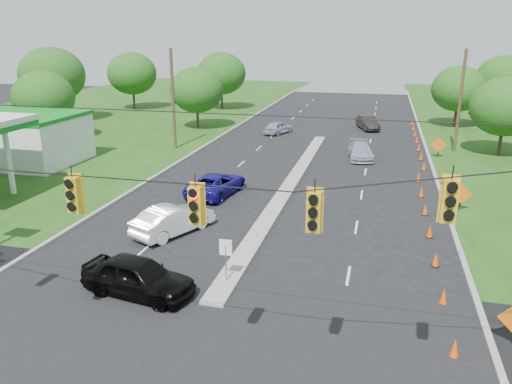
# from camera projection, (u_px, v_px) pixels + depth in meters

# --- Properties ---
(ground) EXTENTS (160.00, 160.00, 0.00)m
(ground) POSITION_uv_depth(u_px,v_px,m) (170.00, 372.00, 15.75)
(ground) COLOR black
(ground) RESTS_ON ground
(cross_street) EXTENTS (160.00, 14.00, 0.02)m
(cross_street) POSITION_uv_depth(u_px,v_px,m) (170.00, 372.00, 15.75)
(cross_street) COLOR black
(cross_street) RESTS_ON ground
(curb_left) EXTENTS (0.25, 110.00, 0.16)m
(curb_left) POSITION_uv_depth(u_px,v_px,m) (200.00, 150.00, 45.82)
(curb_left) COLOR gray
(curb_left) RESTS_ON ground
(curb_right) EXTENTS (0.25, 110.00, 0.16)m
(curb_right) POSITION_uv_depth(u_px,v_px,m) (430.00, 163.00, 41.11)
(curb_right) COLOR gray
(curb_right) RESTS_ON ground
(median) EXTENTS (1.00, 34.00, 0.18)m
(median) POSITION_uv_depth(u_px,v_px,m) (290.00, 185.00, 35.15)
(median) COLOR gray
(median) RESTS_ON ground
(median_sign) EXTENTS (0.55, 0.06, 2.05)m
(median_sign) POSITION_uv_depth(u_px,v_px,m) (226.00, 253.00, 20.85)
(median_sign) COLOR gray
(median_sign) RESTS_ON ground
(signal_span) EXTENTS (25.60, 0.32, 9.00)m
(signal_span) POSITION_uv_depth(u_px,v_px,m) (143.00, 239.00, 13.33)
(signal_span) COLOR #422D1C
(signal_span) RESTS_ON ground
(utility_pole_far_left) EXTENTS (0.28, 0.28, 9.00)m
(utility_pole_far_left) POSITION_uv_depth(u_px,v_px,m) (173.00, 100.00, 45.02)
(utility_pole_far_left) COLOR #422D1C
(utility_pole_far_left) RESTS_ON ground
(utility_pole_far_right) EXTENTS (0.28, 0.28, 9.00)m
(utility_pole_far_right) POSITION_uv_depth(u_px,v_px,m) (460.00, 102.00, 43.80)
(utility_pole_far_right) COLOR #422D1C
(utility_pole_far_right) RESTS_ON ground
(cone_0) EXTENTS (0.32, 0.32, 0.70)m
(cone_0) POSITION_uv_depth(u_px,v_px,m) (455.00, 348.00, 16.36)
(cone_0) COLOR #E64C07
(cone_0) RESTS_ON ground
(cone_1) EXTENTS (0.32, 0.32, 0.70)m
(cone_1) POSITION_uv_depth(u_px,v_px,m) (444.00, 296.00, 19.59)
(cone_1) COLOR #E64C07
(cone_1) RESTS_ON ground
(cone_2) EXTENTS (0.32, 0.32, 0.70)m
(cone_2) POSITION_uv_depth(u_px,v_px,m) (436.00, 259.00, 22.83)
(cone_2) COLOR #E64C07
(cone_2) RESTS_ON ground
(cone_3) EXTENTS (0.32, 0.32, 0.70)m
(cone_3) POSITION_uv_depth(u_px,v_px,m) (430.00, 231.00, 26.06)
(cone_3) COLOR #E64C07
(cone_3) RESTS_ON ground
(cone_4) EXTENTS (0.32, 0.32, 0.70)m
(cone_4) POSITION_uv_depth(u_px,v_px,m) (425.00, 209.00, 29.29)
(cone_4) COLOR #E64C07
(cone_4) RESTS_ON ground
(cone_5) EXTENTS (0.32, 0.32, 0.70)m
(cone_5) POSITION_uv_depth(u_px,v_px,m) (421.00, 192.00, 32.53)
(cone_5) COLOR #E64C07
(cone_5) RESTS_ON ground
(cone_6) EXTENTS (0.32, 0.32, 0.70)m
(cone_6) POSITION_uv_depth(u_px,v_px,m) (418.00, 178.00, 35.76)
(cone_6) COLOR #E64C07
(cone_6) RESTS_ON ground
(cone_7) EXTENTS (0.32, 0.32, 0.70)m
(cone_7) POSITION_uv_depth(u_px,v_px,m) (424.00, 166.00, 38.85)
(cone_7) COLOR #E64C07
(cone_7) RESTS_ON ground
(cone_8) EXTENTS (0.32, 0.32, 0.70)m
(cone_8) POSITION_uv_depth(u_px,v_px,m) (421.00, 156.00, 42.09)
(cone_8) COLOR #E64C07
(cone_8) RESTS_ON ground
(cone_9) EXTENTS (0.32, 0.32, 0.70)m
(cone_9) POSITION_uv_depth(u_px,v_px,m) (419.00, 147.00, 45.32)
(cone_9) COLOR #E64C07
(cone_9) RESTS_ON ground
(cone_10) EXTENTS (0.32, 0.32, 0.70)m
(cone_10) POSITION_uv_depth(u_px,v_px,m) (417.00, 140.00, 48.56)
(cone_10) COLOR #E64C07
(cone_10) RESTS_ON ground
(cone_11) EXTENTS (0.32, 0.32, 0.70)m
(cone_11) POSITION_uv_depth(u_px,v_px,m) (415.00, 133.00, 51.79)
(cone_11) COLOR #E64C07
(cone_11) RESTS_ON ground
(cone_12) EXTENTS (0.32, 0.32, 0.70)m
(cone_12) POSITION_uv_depth(u_px,v_px,m) (413.00, 127.00, 55.02)
(cone_12) COLOR #E64C07
(cone_12) RESTS_ON ground
(cone_13) EXTENTS (0.32, 0.32, 0.70)m
(cone_13) POSITION_uv_depth(u_px,v_px,m) (412.00, 122.00, 58.26)
(cone_13) COLOR #E64C07
(cone_13) RESTS_ON ground
(work_sign_1) EXTENTS (1.27, 0.58, 1.37)m
(work_sign_1) POSITION_uv_depth(u_px,v_px,m) (461.00, 195.00, 29.52)
(work_sign_1) COLOR black
(work_sign_1) RESTS_ON ground
(work_sign_2) EXTENTS (1.27, 0.58, 1.37)m
(work_sign_2) POSITION_uv_depth(u_px,v_px,m) (439.00, 146.00, 42.46)
(work_sign_2) COLOR black
(work_sign_2) RESTS_ON ground
(tree_2) EXTENTS (5.88, 5.88, 6.86)m
(tree_2) POSITION_uv_depth(u_px,v_px,m) (43.00, 97.00, 48.22)
(tree_2) COLOR black
(tree_2) RESTS_ON ground
(tree_3) EXTENTS (7.56, 7.56, 8.82)m
(tree_3) POSITION_uv_depth(u_px,v_px,m) (52.00, 75.00, 58.48)
(tree_3) COLOR black
(tree_3) RESTS_ON ground
(tree_4) EXTENTS (6.72, 6.72, 7.84)m
(tree_4) POSITION_uv_depth(u_px,v_px,m) (132.00, 74.00, 68.83)
(tree_4) COLOR black
(tree_4) RESTS_ON ground
(tree_5) EXTENTS (5.88, 5.88, 6.86)m
(tree_5) POSITION_uv_depth(u_px,v_px,m) (197.00, 90.00, 54.66)
(tree_5) COLOR black
(tree_5) RESTS_ON ground
(tree_6) EXTENTS (6.72, 6.72, 7.84)m
(tree_6) POSITION_uv_depth(u_px,v_px,m) (221.00, 74.00, 68.80)
(tree_6) COLOR black
(tree_6) RESTS_ON ground
(tree_9) EXTENTS (5.88, 5.88, 6.86)m
(tree_9) POSITION_uv_depth(u_px,v_px,m) (505.00, 106.00, 42.11)
(tree_9) COLOR black
(tree_9) RESTS_ON ground
(tree_11) EXTENTS (6.72, 6.72, 7.84)m
(tree_11) POSITION_uv_depth(u_px,v_px,m) (504.00, 79.00, 60.39)
(tree_11) COLOR black
(tree_11) RESTS_ON ground
(tree_12) EXTENTS (5.88, 5.88, 6.86)m
(tree_12) POSITION_uv_depth(u_px,v_px,m) (459.00, 89.00, 55.51)
(tree_12) COLOR black
(tree_12) RESTS_ON ground
(black_sedan) EXTENTS (5.02, 2.67, 1.63)m
(black_sedan) POSITION_uv_depth(u_px,v_px,m) (138.00, 276.00, 20.20)
(black_sedan) COLOR black
(black_sedan) RESTS_ON ground
(white_sedan) EXTENTS (3.51, 5.04, 1.57)m
(white_sedan) POSITION_uv_depth(u_px,v_px,m) (173.00, 219.00, 26.50)
(white_sedan) COLOR white
(white_sedan) RESTS_ON ground
(blue_pickup) EXTENTS (3.16, 5.54, 1.46)m
(blue_pickup) POSITION_uv_depth(u_px,v_px,m) (216.00, 184.00, 32.97)
(blue_pickup) COLOR navy
(blue_pickup) RESTS_ON ground
(silver_car_far) EXTENTS (2.57, 4.96, 1.37)m
(silver_car_far) POSITION_uv_depth(u_px,v_px,m) (361.00, 151.00, 42.44)
(silver_car_far) COLOR #9BA4BD
(silver_car_far) RESTS_ON ground
(silver_car_oncoming) EXTENTS (2.92, 4.24, 1.34)m
(silver_car_oncoming) POSITION_uv_depth(u_px,v_px,m) (278.00, 128.00, 53.08)
(silver_car_oncoming) COLOR #A19EBB
(silver_car_oncoming) RESTS_ON ground
(dark_car_receding) EXTENTS (2.91, 4.73, 1.47)m
(dark_car_receding) POSITION_uv_depth(u_px,v_px,m) (368.00, 123.00, 55.45)
(dark_car_receding) COLOR black
(dark_car_receding) RESTS_ON ground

